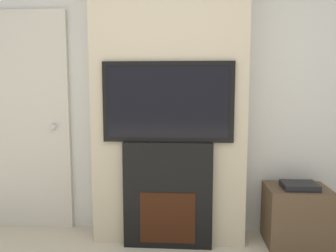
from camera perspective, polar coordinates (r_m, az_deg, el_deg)
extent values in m
cube|color=silver|center=(3.01, 0.45, 6.97)|extent=(6.00, 0.06, 2.70)
cube|color=beige|center=(2.82, 0.22, 6.99)|extent=(1.29, 0.33, 2.70)
cube|color=black|center=(2.80, 0.00, -11.80)|extent=(0.74, 0.14, 0.89)
cube|color=#33160A|center=(2.80, -0.10, -15.74)|extent=(0.46, 0.01, 0.43)
cube|color=black|center=(2.66, 0.00, 4.19)|extent=(1.06, 0.06, 0.65)
cube|color=black|center=(2.63, -0.05, 4.16)|extent=(0.98, 0.01, 0.57)
cube|color=brown|center=(3.09, 21.46, -14.35)|extent=(0.51, 0.39, 0.50)
cube|color=black|center=(2.97, 21.92, -9.62)|extent=(0.28, 0.21, 0.05)
cube|color=beige|center=(3.37, -24.31, 0.67)|extent=(0.94, 0.04, 2.03)
sphere|color=silver|center=(3.19, -19.37, -0.15)|extent=(0.06, 0.06, 0.06)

